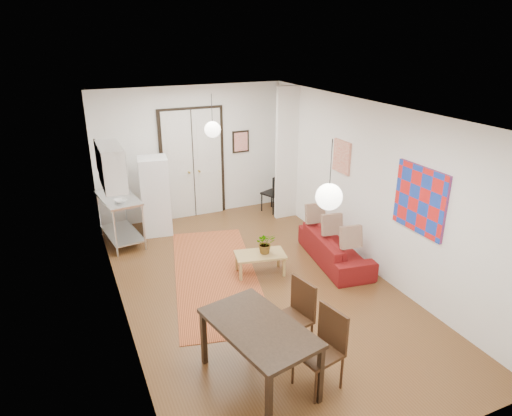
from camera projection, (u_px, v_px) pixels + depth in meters
name	position (u px, v px, depth m)	size (l,w,h in m)	color
floor	(256.00, 287.00, 7.55)	(7.00, 7.00, 0.00)	brown
ceiling	(256.00, 110.00, 6.50)	(4.20, 7.00, 0.02)	white
wall_back	(192.00, 153.00, 10.01)	(4.20, 0.02, 2.90)	white
wall_front	(415.00, 334.00, 4.04)	(4.20, 0.02, 2.90)	white
wall_left	(116.00, 227.00, 6.24)	(0.02, 7.00, 2.90)	white
wall_right	(368.00, 187.00, 7.82)	(0.02, 7.00, 2.90)	white
double_doors	(193.00, 164.00, 10.06)	(1.44, 0.06, 2.50)	silver
stub_partition	(287.00, 154.00, 9.89)	(0.50, 0.10, 2.90)	white
wall_cabinet	(111.00, 166.00, 7.42)	(0.35, 1.00, 0.70)	white
painting_popart	(420.00, 200.00, 6.67)	(0.05, 1.00, 1.00)	red
painting_abstract	(342.00, 157.00, 8.36)	(0.05, 0.50, 0.60)	beige
poster_back	(241.00, 142.00, 10.36)	(0.40, 0.03, 0.50)	red
print_left	(98.00, 157.00, 7.77)	(0.03, 0.44, 0.54)	#A57645
pendant_back	(213.00, 129.00, 8.44)	(0.30, 0.30, 0.80)	white
pendant_front	(329.00, 197.00, 5.03)	(0.30, 0.30, 0.80)	white
kilim_rug	(216.00, 275.00, 7.91)	(1.38, 3.67, 0.01)	#BD5B2F
sofa	(335.00, 248.00, 8.29)	(0.72, 1.85, 0.54)	maroon
coffee_table	(260.00, 256.00, 7.86)	(0.93, 0.63, 0.38)	#AB8950
potted_plant	(265.00, 243.00, 7.81)	(0.33, 0.29, 0.37)	#316E35
kitchen_counter	(120.00, 213.00, 8.93)	(0.79, 1.32, 0.95)	silver
bowl	(120.00, 201.00, 8.55)	(0.22, 0.22, 0.06)	white
soap_bottle	(116.00, 188.00, 8.99)	(0.09, 0.09, 0.20)	teal
fridge	(155.00, 196.00, 9.31)	(0.57, 0.57, 1.61)	white
dining_table	(259.00, 332.00, 5.27)	(1.11, 1.58, 0.80)	black
dining_chair_near	(287.00, 310.00, 5.93)	(0.56, 0.71, 0.99)	#342010
dining_chair_far	(314.00, 341.00, 5.33)	(0.56, 0.71, 0.99)	#342010
black_side_chair	(271.00, 189.00, 10.61)	(0.54, 0.56, 0.90)	black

